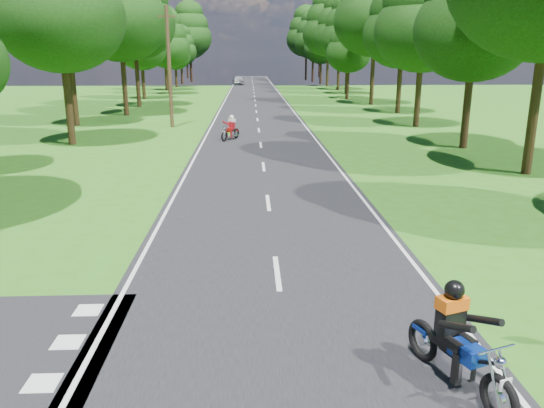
{
  "coord_description": "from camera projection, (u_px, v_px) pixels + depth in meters",
  "views": [
    {
      "loc": [
        -0.59,
        -9.27,
        4.84
      ],
      "look_at": [
        -0.04,
        4.0,
        1.1
      ],
      "focal_mm": 35.0,
      "sensor_mm": 36.0,
      "label": 1
    }
  ],
  "objects": [
    {
      "name": "telegraph_pole",
      "position": [
        169.0,
        67.0,
        35.83
      ],
      "size": [
        1.2,
        0.26,
        8.0
      ],
      "color": "#382616",
      "rests_on": "ground"
    },
    {
      "name": "rider_far_red",
      "position": [
        230.0,
        128.0,
        31.05
      ],
      "size": [
        1.31,
        1.8,
        1.44
      ],
      "primitive_type": null,
      "rotation": [
        0.0,
        0.0,
        -0.48
      ],
      "color": "#A9180D",
      "rests_on": "main_road"
    },
    {
      "name": "rider_near_blue",
      "position": [
        460.0,
        338.0,
        7.77
      ],
      "size": [
        1.29,
        2.08,
        1.64
      ],
      "primitive_type": null,
      "rotation": [
        0.0,
        0.0,
        0.34
      ],
      "color": "navy",
      "rests_on": "main_road"
    },
    {
      "name": "road_markings",
      "position": [
        254.0,
        102.0,
        56.52
      ],
      "size": [
        7.4,
        140.0,
        0.01
      ],
      "color": "silver",
      "rests_on": "main_road"
    },
    {
      "name": "distant_car",
      "position": [
        238.0,
        80.0,
        88.61
      ],
      "size": [
        2.25,
        4.66,
        1.53
      ],
      "primitive_type": "imported",
      "rotation": [
        0.0,
        0.0,
        0.1
      ],
      "color": "#A6A9AD",
      "rests_on": "main_road"
    },
    {
      "name": "main_road",
      "position": [
        255.0,
        100.0,
        58.33
      ],
      "size": [
        7.0,
        140.0,
        0.02
      ],
      "primitive_type": "cube",
      "color": "black",
      "rests_on": "ground"
    },
    {
      "name": "treeline",
      "position": [
        265.0,
        26.0,
        65.83
      ],
      "size": [
        40.0,
        115.35,
        14.78
      ],
      "color": "black",
      "rests_on": "ground"
    },
    {
      "name": "ground",
      "position": [
        282.0,
        315.0,
        10.25
      ],
      "size": [
        160.0,
        160.0,
        0.0
      ],
      "primitive_type": "plane",
      "color": "#336316",
      "rests_on": "ground"
    }
  ]
}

